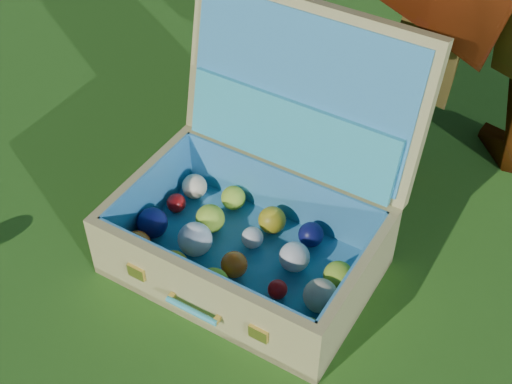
{
  "coord_description": "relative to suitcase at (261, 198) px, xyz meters",
  "views": [
    {
      "loc": [
        0.49,
        -0.83,
        1.28
      ],
      "look_at": [
        0.1,
        0.25,
        0.17
      ],
      "focal_mm": 50.0,
      "sensor_mm": 36.0,
      "label": 1
    }
  ],
  "objects": [
    {
      "name": "ground",
      "position": [
        -0.11,
        -0.25,
        -0.15
      ],
      "size": [
        60.0,
        60.0,
        0.0
      ],
      "primitive_type": "plane",
      "color": "#215114",
      "rests_on": "ground"
    },
    {
      "name": "suitcase",
      "position": [
        0.0,
        0.0,
        0.0
      ],
      "size": [
        0.66,
        0.61,
        0.55
      ],
      "rotation": [
        0.0,
        0.0,
        -0.2
      ],
      "color": "tan",
      "rests_on": "ground"
    }
  ]
}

